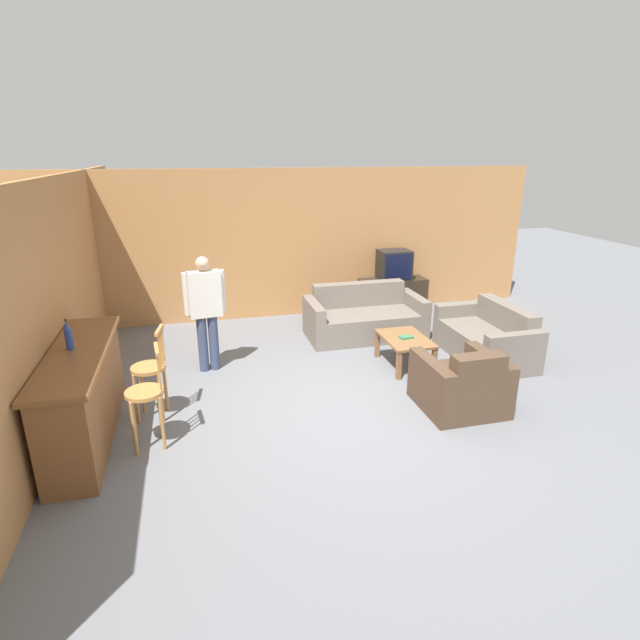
# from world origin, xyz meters

# --- Properties ---
(ground_plane) EXTENTS (24.00, 24.00, 0.00)m
(ground_plane) POSITION_xyz_m (0.00, 0.00, 0.00)
(ground_plane) COLOR slate
(wall_back) EXTENTS (9.40, 0.08, 2.60)m
(wall_back) POSITION_xyz_m (0.00, 3.72, 1.30)
(wall_back) COLOR #B27A47
(wall_back) RESTS_ON ground_plane
(wall_left) EXTENTS (0.08, 8.72, 2.60)m
(wall_left) POSITION_xyz_m (-3.11, 1.36, 1.30)
(wall_left) COLOR #B27A47
(wall_left) RESTS_ON ground_plane
(bar_counter) EXTENTS (0.55, 2.16, 0.98)m
(bar_counter) POSITION_xyz_m (-2.78, 0.11, 0.50)
(bar_counter) COLOR brown
(bar_counter) RESTS_ON ground_plane
(bar_chair_near) EXTENTS (0.41, 0.41, 1.06)m
(bar_chair_near) POSITION_xyz_m (-2.14, -0.21, 0.54)
(bar_chair_near) COLOR #B77F42
(bar_chair_near) RESTS_ON ground_plane
(bar_chair_mid) EXTENTS (0.43, 0.43, 1.06)m
(bar_chair_mid) POSITION_xyz_m (-2.14, 0.40, 0.54)
(bar_chair_mid) COLOR #B77F42
(bar_chair_mid) RESTS_ON ground_plane
(couch_far) EXTENTS (1.86, 0.94, 0.81)m
(couch_far) POSITION_xyz_m (1.03, 2.31, 0.29)
(couch_far) COLOR #70665B
(couch_far) RESTS_ON ground_plane
(armchair_near) EXTENTS (0.90, 0.89, 0.79)m
(armchair_near) POSITION_xyz_m (1.30, -0.30, 0.29)
(armchair_near) COLOR #4C3828
(armchair_near) RESTS_ON ground_plane
(loveseat_right) EXTENTS (0.86, 1.55, 0.78)m
(loveseat_right) POSITION_xyz_m (2.46, 0.99, 0.29)
(loveseat_right) COLOR #70665B
(loveseat_right) RESTS_ON ground_plane
(coffee_table) EXTENTS (0.59, 0.87, 0.42)m
(coffee_table) POSITION_xyz_m (1.17, 1.01, 0.35)
(coffee_table) COLOR brown
(coffee_table) RESTS_ON ground_plane
(tv_unit) EXTENTS (1.23, 0.45, 0.62)m
(tv_unit) POSITION_xyz_m (1.97, 3.39, 0.31)
(tv_unit) COLOR #2D2319
(tv_unit) RESTS_ON ground_plane
(tv) EXTENTS (0.57, 0.44, 0.54)m
(tv) POSITION_xyz_m (1.97, 3.39, 0.89)
(tv) COLOR black
(tv) RESTS_ON tv_unit
(bottle) EXTENTS (0.07, 0.07, 0.32)m
(bottle) POSITION_xyz_m (-2.85, 0.18, 1.13)
(bottle) COLOR #234293
(bottle) RESTS_ON bar_counter
(book_on_table) EXTENTS (0.19, 0.14, 0.03)m
(book_on_table) POSITION_xyz_m (1.17, 0.99, 0.43)
(book_on_table) COLOR #33704C
(book_on_table) RESTS_ON coffee_table
(person_by_window) EXTENTS (0.55, 0.23, 1.58)m
(person_by_window) POSITION_xyz_m (-1.48, 1.56, 0.89)
(person_by_window) COLOR #384260
(person_by_window) RESTS_ON ground_plane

